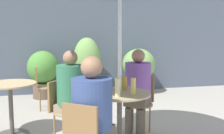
# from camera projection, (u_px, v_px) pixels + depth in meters

# --- Properties ---
(storefront_wall) EXTENTS (10.00, 0.06, 3.00)m
(storefront_wall) POSITION_uv_depth(u_px,v_px,m) (88.00, 31.00, 6.34)
(storefront_wall) COLOR #4C5666
(storefront_wall) RESTS_ON ground_plane
(cafe_table_near) EXTENTS (0.73, 0.73, 0.75)m
(cafe_table_near) POSITION_uv_depth(u_px,v_px,m) (119.00, 111.00, 3.05)
(cafe_table_near) COLOR #514C47
(cafe_table_near) RESTS_ON ground_plane
(cafe_table_far) EXTENTS (0.71, 0.71, 0.75)m
(cafe_table_far) POSITION_uv_depth(u_px,v_px,m) (11.00, 99.00, 3.64)
(cafe_table_far) COLOR #514C47
(cafe_table_far) RESTS_ON ground_plane
(bistro_chair_0) EXTENTS (0.45, 0.46, 0.83)m
(bistro_chair_0) POSITION_uv_depth(u_px,v_px,m) (141.00, 98.00, 3.77)
(bistro_chair_0) COLOR #997F56
(bistro_chair_0) RESTS_ON ground_plane
(bistro_chair_1) EXTENTS (0.46, 0.45, 0.83)m
(bistro_chair_1) POSITION_uv_depth(u_px,v_px,m) (63.00, 106.00, 3.37)
(bistro_chair_1) COLOR #997F56
(bistro_chair_1) RESTS_ON ground_plane
(bistro_chair_3) EXTENTS (0.40, 0.40, 0.83)m
(bistro_chair_3) POSITION_uv_depth(u_px,v_px,m) (42.00, 83.00, 4.93)
(bistro_chair_3) COLOR #997F56
(bistro_chair_3) RESTS_ON ground_plane
(bistro_chair_4) EXTENTS (0.45, 0.46, 0.83)m
(bistro_chair_4) POSITION_uv_depth(u_px,v_px,m) (81.00, 82.00, 5.07)
(bistro_chair_4) COLOR #997F56
(bistro_chair_4) RESTS_ON ground_plane
(seated_person_0) EXTENTS (0.44, 0.45, 1.22)m
(seated_person_0) POSITION_uv_depth(u_px,v_px,m) (138.00, 86.00, 3.61)
(seated_person_0) COLOR brown
(seated_person_0) RESTS_ON ground_plane
(seated_person_1) EXTENTS (0.45, 0.44, 1.22)m
(seated_person_1) POSITION_uv_depth(u_px,v_px,m) (72.00, 90.00, 3.29)
(seated_person_1) COLOR gray
(seated_person_1) RESTS_ON ground_plane
(seated_person_2) EXTENTS (0.47, 0.48, 1.22)m
(seated_person_2) POSITION_uv_depth(u_px,v_px,m) (93.00, 110.00, 2.44)
(seated_person_2) COLOR brown
(seated_person_2) RESTS_ON ground_plane
(beer_glass_0) EXTENTS (0.06, 0.06, 0.19)m
(beer_glass_0) POSITION_uv_depth(u_px,v_px,m) (133.00, 86.00, 2.92)
(beer_glass_0) COLOR #DBC65B
(beer_glass_0) RESTS_ON cafe_table_near
(beer_glass_1) EXTENTS (0.06, 0.06, 0.16)m
(beer_glass_1) POSITION_uv_depth(u_px,v_px,m) (125.00, 83.00, 3.17)
(beer_glass_1) COLOR #B28433
(beer_glass_1) RESTS_ON cafe_table_near
(beer_glass_2) EXTENTS (0.07, 0.07, 0.18)m
(beer_glass_2) POSITION_uv_depth(u_px,v_px,m) (107.00, 84.00, 3.10)
(beer_glass_2) COLOR silver
(beer_glass_2) RESTS_ON cafe_table_near
(beer_glass_3) EXTENTS (0.06, 0.06, 0.20)m
(beer_glass_3) POSITION_uv_depth(u_px,v_px,m) (118.00, 87.00, 2.84)
(beer_glass_3) COLOR beige
(beer_glass_3) RESTS_ON cafe_table_near
(potted_plant_0) EXTENTS (0.68, 0.68, 1.06)m
(potted_plant_0) POSITION_uv_depth(u_px,v_px,m) (43.00, 71.00, 5.82)
(potted_plant_0) COLOR brown
(potted_plant_0) RESTS_ON ground_plane
(potted_plant_1) EXTENTS (0.63, 0.63, 1.35)m
(potted_plant_1) POSITION_uv_depth(u_px,v_px,m) (87.00, 65.00, 6.00)
(potted_plant_1) COLOR slate
(potted_plant_1) RESTS_ON ground_plane
(potted_plant_2) EXTENTS (0.79, 0.79, 1.08)m
(potted_plant_2) POSITION_uv_depth(u_px,v_px,m) (139.00, 66.00, 6.29)
(potted_plant_2) COLOR slate
(potted_plant_2) RESTS_ON ground_plane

